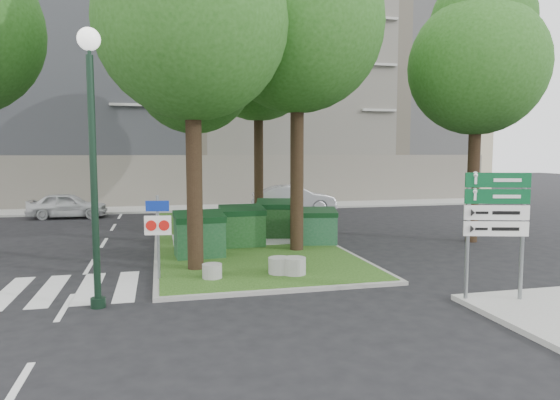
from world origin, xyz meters
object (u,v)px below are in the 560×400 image
object	(u,v)px
tree_street_right	(479,54)
litter_bin	(298,222)
traffic_sign_pole	(158,227)
street_lamp	(92,135)
dumpster_b	(242,226)
dumpster_c	(277,219)
car_silver	(294,199)
bollard_right	(280,265)
tree_median_mid	(196,61)
tree_median_near_left	(195,5)
tree_median_far	(260,46)
car_white	(68,205)
dumpster_a	(199,235)
dumpster_d	(317,226)
tree_median_near_right	(300,9)
bollard_mid	(294,266)
directional_sign	(496,216)
bollard_left	(212,271)

from	to	relation	value
tree_street_right	litter_bin	size ratio (longest dim) A/B	15.56
traffic_sign_pole	street_lamp	bearing A→B (deg)	-115.54
dumpster_b	street_lamp	xyz separation A→B (m)	(-4.14, -5.83, 2.94)
dumpster_c	car_silver	world-z (taller)	dumpster_c
dumpster_c	bollard_right	world-z (taller)	dumpster_c
tree_median_mid	street_lamp	xyz separation A→B (m)	(-2.89, -9.25, -3.24)
tree_median_near_left	car_silver	bearing A→B (deg)	64.03
tree_median_far	car_white	world-z (taller)	tree_median_far
street_lamp	traffic_sign_pole	xyz separation A→B (m)	(1.30, 1.85, -2.28)
dumpster_a	dumpster_d	size ratio (longest dim) A/B	1.05
tree_median_near_right	bollard_mid	size ratio (longest dim) A/B	18.30
litter_bin	directional_sign	size ratio (longest dim) A/B	0.23
tree_median_far	litter_bin	world-z (taller)	tree_median_far
dumpster_b	dumpster_d	xyz separation A→B (m)	(2.66, -0.24, -0.06)
tree_median_mid	tree_street_right	world-z (taller)	tree_street_right
litter_bin	car_silver	bearing A→B (deg)	76.31
bollard_left	car_silver	xyz separation A→B (m)	(6.05, 14.18, 0.46)
dumpster_b	street_lamp	world-z (taller)	street_lamp
car_white	tree_median_far	bearing A→B (deg)	-109.49
car_white	car_silver	world-z (taller)	car_silver
dumpster_a	dumpster_c	distance (m)	4.38
tree_median_far	bollard_mid	distance (m)	13.52
dumpster_b	bollard_mid	xyz separation A→B (m)	(0.67, -4.42, -0.45)
tree_median_far	directional_sign	bearing A→B (deg)	-80.20
street_lamp	tree_street_right	bearing A→B (deg)	22.17
litter_bin	directional_sign	bearing A→B (deg)	-81.82
dumpster_a	car_silver	xyz separation A→B (m)	(6.15, 11.36, -0.04)
tree_median_far	dumpster_b	bearing A→B (deg)	-106.87
dumpster_b	bollard_mid	bearing A→B (deg)	-82.87
traffic_sign_pole	dumpster_c	bearing A→B (deg)	60.50
bollard_mid	car_white	bearing A→B (deg)	118.70
bollard_left	car_white	distance (m)	15.74
bollard_mid	traffic_sign_pole	distance (m)	3.71
bollard_mid	dumpster_c	bearing A→B (deg)	81.08
bollard_left	car_white	world-z (taller)	car_white
dumpster_d	bollard_mid	bearing A→B (deg)	-104.96
tree_median_far	bollard_right	bearing A→B (deg)	-98.70
bollard_left	traffic_sign_pole	xyz separation A→B (m)	(-1.34, 0.33, 1.16)
car_silver	tree_median_mid	bearing A→B (deg)	142.93
tree_median_near_left	street_lamp	bearing A→B (deg)	-130.94
litter_bin	dumpster_d	bearing A→B (deg)	-93.62
tree_median_far	litter_bin	bearing A→B (deg)	-75.43
bollard_mid	directional_sign	distance (m)	5.17
tree_median_mid	dumpster_b	size ratio (longest dim) A/B	6.46
tree_median_near_left	tree_median_mid	bearing A→B (deg)	85.60
bollard_right	tree_median_near_right	bearing A→B (deg)	65.70
tree_median_near_left	bollard_right	size ratio (longest dim) A/B	17.33
dumpster_c	bollard_right	size ratio (longest dim) A/B	2.93
dumpster_b	car_silver	world-z (taller)	same
tree_median_near_left	tree_median_mid	xyz separation A→B (m)	(0.50, 6.50, -0.34)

